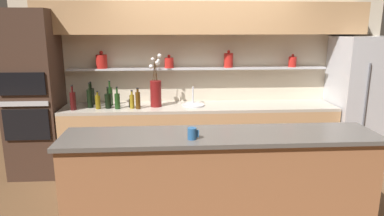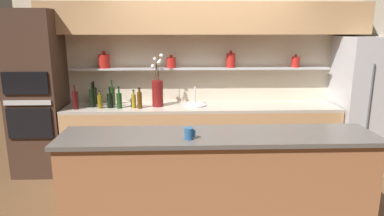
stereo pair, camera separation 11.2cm
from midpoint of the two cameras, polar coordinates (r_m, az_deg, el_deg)
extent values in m
plane|color=brown|center=(3.90, 2.85, -17.09)|extent=(12.00, 12.00, 0.00)
cube|color=beige|center=(5.00, 0.92, 5.58)|extent=(5.20, 0.10, 2.60)
cube|color=#B7B7BC|center=(4.85, 0.46, 6.61)|extent=(3.62, 0.18, 0.02)
cylinder|color=#AD1E19|center=(4.91, -15.47, 7.47)|extent=(0.15, 0.15, 0.19)
sphere|color=#AD1E19|center=(4.90, -15.56, 8.86)|extent=(0.05, 0.05, 0.05)
cylinder|color=#AD1E19|center=(4.82, -4.51, 7.52)|extent=(0.13, 0.13, 0.14)
sphere|color=#AD1E19|center=(4.81, -4.53, 8.61)|extent=(0.04, 0.04, 0.04)
cylinder|color=#AD1E19|center=(4.88, 5.44, 7.91)|extent=(0.13, 0.13, 0.20)
sphere|color=#AD1E19|center=(4.87, 5.47, 9.32)|extent=(0.04, 0.04, 0.04)
cylinder|color=#AD1E19|center=(5.11, 15.79, 7.42)|extent=(0.11, 0.11, 0.14)
sphere|color=#AD1E19|center=(5.10, 15.85, 8.44)|extent=(0.04, 0.04, 0.04)
cube|color=tan|center=(4.74, 1.18, 14.72)|extent=(4.42, 0.34, 0.42)
cube|color=tan|center=(4.85, 0.63, -5.14)|extent=(3.72, 0.62, 0.88)
cube|color=#ADA393|center=(4.72, 0.65, 0.17)|extent=(3.72, 0.62, 0.04)
cube|color=#99603D|center=(3.36, 3.67, -12.97)|extent=(2.86, 0.55, 0.98)
cube|color=#56514C|center=(3.16, 3.80, -4.67)|extent=(2.92, 0.61, 0.04)
cube|color=#B7B7BC|center=(5.35, 25.68, 0.70)|extent=(0.77, 0.70, 1.85)
cylinder|color=#4C4C51|center=(4.95, 26.44, 0.80)|extent=(0.02, 0.02, 1.02)
cube|color=#3D281E|center=(5.02, -25.47, 1.98)|extent=(0.67, 0.62, 2.20)
cube|color=black|center=(4.80, -26.46, -2.52)|extent=(0.56, 0.02, 0.40)
cube|color=black|center=(4.70, -27.12, 3.60)|extent=(0.56, 0.02, 0.28)
cube|color=#B7B7BC|center=(4.74, -26.80, 0.62)|extent=(0.59, 0.02, 0.06)
cylinder|color=maroon|center=(4.66, -6.74, 2.38)|extent=(0.15, 0.15, 0.35)
cylinder|color=#4C3319|center=(4.61, -6.80, 6.18)|extent=(0.01, 0.04, 0.27)
sphere|color=silver|center=(4.59, -6.35, 7.86)|extent=(0.04, 0.04, 0.04)
cylinder|color=#4C3319|center=(4.61, -6.60, 6.58)|extent=(0.02, 0.07, 0.33)
sphere|color=silver|center=(4.60, -6.15, 8.67)|extent=(0.05, 0.05, 0.05)
cylinder|color=#4C3319|center=(4.62, -7.02, 5.70)|extent=(0.01, 0.02, 0.19)
sphere|color=silver|center=(4.60, -7.55, 6.86)|extent=(0.06, 0.06, 0.06)
cylinder|color=#4C3319|center=(4.61, -6.78, 6.04)|extent=(0.04, 0.03, 0.25)
sphere|color=silver|center=(4.56, -6.58, 7.55)|extent=(0.05, 0.05, 0.05)
cylinder|color=#4C3319|center=(4.64, -7.01, 6.30)|extent=(0.05, 0.03, 0.28)
sphere|color=silver|center=(4.66, -7.25, 8.08)|extent=(0.05, 0.05, 0.05)
cylinder|color=#4C3319|center=(4.61, -6.78, 5.96)|extent=(0.04, 0.05, 0.23)
sphere|color=silver|center=(4.57, -6.47, 7.38)|extent=(0.05, 0.05, 0.05)
cylinder|color=#B7B7BC|center=(4.71, -0.44, 0.51)|extent=(0.31, 0.31, 0.02)
cylinder|color=#B7B7BC|center=(4.79, -0.53, 2.21)|extent=(0.02, 0.02, 0.22)
cylinder|color=#B7B7BC|center=(4.72, -0.49, 3.38)|extent=(0.02, 0.12, 0.02)
cylinder|color=black|center=(4.98, -17.04, 1.85)|extent=(0.08, 0.08, 0.23)
cylinder|color=black|center=(4.95, -17.16, 3.60)|extent=(0.02, 0.02, 0.08)
cylinder|color=black|center=(4.94, -17.19, 4.13)|extent=(0.03, 0.03, 0.01)
cylinder|color=#193814|center=(4.85, -14.15, 1.88)|extent=(0.07, 0.07, 0.25)
cylinder|color=#193814|center=(4.82, -14.26, 3.81)|extent=(0.02, 0.02, 0.08)
cylinder|color=black|center=(4.82, -14.30, 4.36)|extent=(0.03, 0.03, 0.01)
cylinder|color=#193814|center=(4.63, -13.01, 1.10)|extent=(0.07, 0.07, 0.20)
cylinder|color=#193814|center=(4.61, -13.10, 2.81)|extent=(0.02, 0.02, 0.08)
cylinder|color=black|center=(4.60, -13.14, 3.39)|extent=(0.03, 0.03, 0.01)
cylinder|color=black|center=(4.79, -17.27, 1.49)|extent=(0.08, 0.08, 0.24)
cylinder|color=black|center=(4.76, -17.40, 3.40)|extent=(0.02, 0.02, 0.08)
cylinder|color=black|center=(4.75, -17.44, 3.96)|extent=(0.03, 0.03, 0.01)
cylinder|color=black|center=(4.69, -10.86, 0.81)|extent=(0.05, 0.05, 0.11)
cylinder|color=black|center=(4.67, -10.90, 1.71)|extent=(0.03, 0.03, 0.04)
cylinder|color=black|center=(4.67, -10.92, 2.00)|extent=(0.03, 0.03, 0.01)
cylinder|color=black|center=(4.69, -14.46, 1.12)|extent=(0.08, 0.08, 0.19)
cylinder|color=black|center=(4.67, -14.56, 2.75)|extent=(0.02, 0.02, 0.08)
cylinder|color=black|center=(4.66, -14.59, 3.32)|extent=(0.03, 0.03, 0.01)
cylinder|color=#380C0C|center=(4.72, -19.86, 1.08)|extent=(0.08, 0.08, 0.23)
cylinder|color=#380C0C|center=(4.69, -20.01, 2.95)|extent=(0.02, 0.02, 0.08)
cylinder|color=black|center=(4.69, -20.06, 3.51)|extent=(0.03, 0.03, 0.01)
cylinder|color=olive|center=(4.61, -10.65, 1.03)|extent=(0.06, 0.06, 0.18)
cylinder|color=olive|center=(4.59, -10.71, 2.44)|extent=(0.03, 0.03, 0.05)
cylinder|color=black|center=(4.59, -10.73, 2.84)|extent=(0.03, 0.03, 0.01)
cylinder|color=#4C2D0C|center=(4.57, -9.70, 1.22)|extent=(0.06, 0.06, 0.22)
cylinder|color=#4C2D0C|center=(4.55, -9.76, 2.86)|extent=(0.03, 0.03, 0.04)
cylinder|color=black|center=(4.54, -9.78, 3.23)|extent=(0.03, 0.03, 0.01)
cylinder|color=brown|center=(4.70, -16.08, 0.91)|extent=(0.07, 0.07, 0.17)
cylinder|color=brown|center=(4.67, -16.17, 2.26)|extent=(0.03, 0.03, 0.05)
cylinder|color=black|center=(4.67, -16.19, 2.64)|extent=(0.03, 0.03, 0.01)
cylinder|color=#235184|center=(2.99, -1.07, -4.28)|extent=(0.08, 0.08, 0.10)
cube|color=#235184|center=(2.99, -0.11, -4.27)|extent=(0.02, 0.01, 0.07)
camera|label=1|loc=(0.06, -90.82, -0.20)|focal=32.00mm
camera|label=2|loc=(0.06, 89.18, 0.20)|focal=32.00mm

